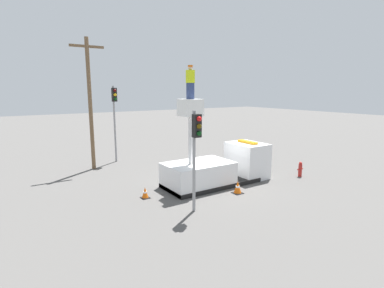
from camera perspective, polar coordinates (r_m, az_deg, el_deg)
The scene contains 9 objects.
ground_plane at distance 17.70m, azimuth 3.67°, elevation -7.67°, with size 120.00×120.00×0.00m, color #565451.
bucket_truck at distance 17.74m, azimuth 5.02°, elevation -4.51°, with size 6.53×2.45×4.97m.
worker at distance 16.02m, azimuth -0.32°, elevation 11.71°, with size 0.40×0.26×1.75m.
traffic_light_pole at distance 12.97m, azimuth 0.75°, elevation 0.53°, with size 0.34×0.57×4.58m.
traffic_light_across at distance 23.18m, azimuth -14.54°, elevation 6.49°, with size 0.34×0.57×5.75m.
fire_hydrant at distance 20.29m, azimuth 19.91°, elevation -4.55°, with size 0.47×0.23×0.96m.
traffic_cone_rear at distance 15.64m, azimuth -8.93°, elevation -9.20°, with size 0.42×0.42×0.57m.
traffic_cone_curbside at distance 16.30m, azimuth 8.69°, elevation -8.20°, with size 0.51×0.51×0.67m.
utility_pole at distance 21.49m, azimuth -18.86°, elevation 7.88°, with size 2.20×0.26×8.85m.
Camera 1 is at (-10.16, -13.44, 5.45)m, focal length 28.00 mm.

